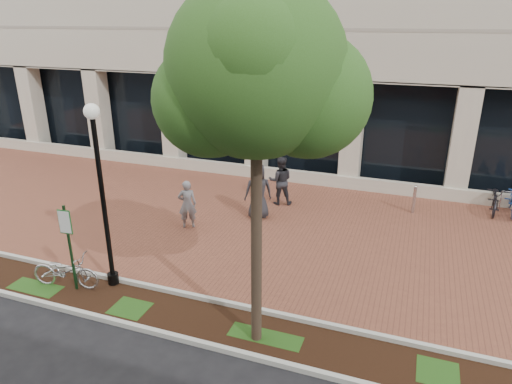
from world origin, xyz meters
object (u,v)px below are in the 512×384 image
(street_tree, at_px, (260,81))
(pedestrian_mid, at_px, (280,181))
(parking_sign, at_px, (68,237))
(pedestrian_left, at_px, (187,204))
(lamppost, at_px, (102,189))
(pedestrian_right, at_px, (258,191))
(bollard, at_px, (414,199))
(locked_bicycle, at_px, (65,271))

(street_tree, distance_m, pedestrian_mid, 8.83)
(parking_sign, bearing_deg, pedestrian_left, 71.63)
(lamppost, height_order, pedestrian_left, lamppost)
(street_tree, bearing_deg, pedestrian_right, 109.82)
(pedestrian_right, distance_m, bollard, 5.45)
(lamppost, relative_size, street_tree, 0.65)
(street_tree, bearing_deg, pedestrian_left, 132.27)
(street_tree, relative_size, pedestrian_mid, 4.00)
(parking_sign, xyz_separation_m, street_tree, (4.95, -0.18, 3.93))
(lamppost, bearing_deg, pedestrian_mid, 69.82)
(pedestrian_right, bearing_deg, street_tree, 80.73)
(pedestrian_right, height_order, bollard, pedestrian_right)
(lamppost, bearing_deg, pedestrian_right, 68.02)
(pedestrian_left, bearing_deg, bollard, -179.24)
(locked_bicycle, bearing_deg, bollard, -55.46)
(pedestrian_right, bearing_deg, pedestrian_left, 9.70)
(pedestrian_left, distance_m, bollard, 7.80)
(pedestrian_mid, bearing_deg, lamppost, 51.32)
(street_tree, bearing_deg, bollard, 70.89)
(locked_bicycle, bearing_deg, lamppost, -72.31)
(lamppost, distance_m, pedestrian_left, 4.11)
(lamppost, bearing_deg, parking_sign, -141.96)
(lamppost, height_order, pedestrian_mid, lamppost)
(parking_sign, relative_size, street_tree, 0.32)
(lamppost, xyz_separation_m, street_tree, (4.24, -0.74, 2.79))
(lamppost, bearing_deg, street_tree, -9.92)
(lamppost, bearing_deg, locked_bicycle, -152.33)
(lamppost, xyz_separation_m, pedestrian_left, (0.22, 3.69, -1.81))
(locked_bicycle, distance_m, pedestrian_right, 6.53)
(locked_bicycle, distance_m, pedestrian_mid, 7.96)
(locked_bicycle, height_order, pedestrian_right, pedestrian_right)
(lamppost, distance_m, locked_bicycle, 2.43)
(parking_sign, xyz_separation_m, pedestrian_right, (2.81, 5.76, -0.52))
(parking_sign, xyz_separation_m, pedestrian_mid, (3.15, 7.19, -0.57))
(pedestrian_left, bearing_deg, parking_sign, 49.92)
(parking_sign, distance_m, pedestrian_left, 4.39)
(pedestrian_mid, distance_m, bollard, 4.71)
(street_tree, distance_m, pedestrian_right, 7.73)
(pedestrian_left, xyz_separation_m, pedestrian_mid, (2.22, 2.95, 0.09))
(locked_bicycle, relative_size, pedestrian_right, 0.93)
(lamppost, height_order, pedestrian_right, lamppost)
(locked_bicycle, xyz_separation_m, bollard, (8.07, 7.93, 0.06))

